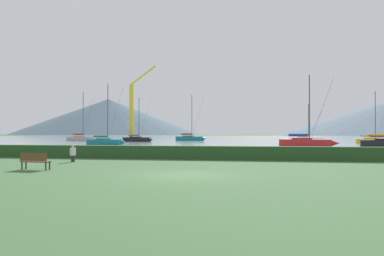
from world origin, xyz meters
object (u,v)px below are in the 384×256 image
(sailboat_slip_5, at_px, (306,142))
(person_seated_viewer, at_px, (73,152))
(sailboat_slip_4, at_px, (373,140))
(sailboat_slip_9, at_px, (190,138))
(sailboat_slip_3, at_px, (81,138))
(sailboat_slip_8, at_px, (137,139))
(sailboat_slip_7, at_px, (306,139))
(park_bench_near_path, at_px, (35,160))
(sailboat_slip_1, at_px, (105,141))
(dock_crane, at_px, (132,116))

(sailboat_slip_5, relative_size, person_seated_viewer, 8.45)
(sailboat_slip_4, height_order, sailboat_slip_9, sailboat_slip_9)
(sailboat_slip_3, xyz_separation_m, sailboat_slip_8, (16.01, -3.96, -0.08))
(sailboat_slip_3, distance_m, person_seated_viewer, 70.46)
(sailboat_slip_9, bearing_deg, sailboat_slip_7, -7.62)
(sailboat_slip_3, height_order, park_bench_near_path, sailboat_slip_3)
(sailboat_slip_7, height_order, sailboat_slip_8, sailboat_slip_8)
(sailboat_slip_3, xyz_separation_m, sailboat_slip_5, (50.76, -31.14, -0.01))
(sailboat_slip_1, xyz_separation_m, sailboat_slip_8, (-1.69, 22.79, 0.03))
(sailboat_slip_3, relative_size, person_seated_viewer, 9.91)
(sailboat_slip_7, bearing_deg, sailboat_slip_5, -84.81)
(sailboat_slip_5, relative_size, park_bench_near_path, 6.04)
(sailboat_slip_3, height_order, person_seated_viewer, sailboat_slip_3)
(sailboat_slip_4, distance_m, sailboat_slip_9, 44.72)
(sailboat_slip_1, bearing_deg, park_bench_near_path, -73.62)
(sailboat_slip_5, height_order, sailboat_slip_8, sailboat_slip_5)
(park_bench_near_path, bearing_deg, sailboat_slip_9, 99.42)
(sailboat_slip_1, xyz_separation_m, sailboat_slip_4, (48.35, 16.26, 0.00))
(sailboat_slip_4, bearing_deg, sailboat_slip_3, -179.49)
(sailboat_slip_9, relative_size, dock_crane, 0.66)
(sailboat_slip_5, distance_m, person_seated_viewer, 37.99)
(sailboat_slip_4, distance_m, park_bench_near_path, 68.01)
(sailboat_slip_8, distance_m, park_bench_near_path, 66.81)
(sailboat_slip_7, bearing_deg, sailboat_slip_8, -162.79)
(dock_crane, bearing_deg, sailboat_slip_8, -52.61)
(sailboat_slip_1, distance_m, sailboat_slip_8, 22.86)
(sailboat_slip_4, height_order, sailboat_slip_8, sailboat_slip_8)
(sailboat_slip_8, relative_size, person_seated_viewer, 8.26)
(sailboat_slip_3, height_order, dock_crane, dock_crane)
(sailboat_slip_5, distance_m, dock_crane, 47.93)
(sailboat_slip_4, xyz_separation_m, sailboat_slip_8, (-50.03, 6.53, 0.03))
(sailboat_slip_3, height_order, sailboat_slip_4, sailboat_slip_3)
(sailboat_slip_5, xyz_separation_m, person_seated_viewer, (-20.05, -32.27, -0.01))
(sailboat_slip_8, relative_size, sailboat_slip_9, 0.84)
(sailboat_slip_4, xyz_separation_m, park_bench_near_path, (-34.69, -58.49, -0.06))
(sailboat_slip_3, relative_size, sailboat_slip_5, 1.17)
(park_bench_near_path, bearing_deg, sailboat_slip_1, 113.61)
(sailboat_slip_7, bearing_deg, sailboat_slip_1, -132.40)
(sailboat_slip_3, bearing_deg, person_seated_viewer, -53.59)
(sailboat_slip_7, bearing_deg, park_bench_near_path, -96.27)
(sailboat_slip_3, bearing_deg, park_bench_near_path, -54.99)
(sailboat_slip_8, xyz_separation_m, dock_crane, (-2.18, 2.85, 5.64))
(sailboat_slip_1, distance_m, sailboat_slip_7, 45.17)
(sailboat_slip_9, bearing_deg, person_seated_viewer, -73.50)
(sailboat_slip_9, distance_m, dock_crane, 17.43)
(sailboat_slip_4, xyz_separation_m, sailboat_slip_5, (-15.28, -20.65, 0.10))
(sailboat_slip_4, relative_size, person_seated_viewer, 8.11)
(sailboat_slip_5, bearing_deg, park_bench_near_path, -103.35)
(person_seated_viewer, bearing_deg, sailboat_slip_3, 129.66)
(sailboat_slip_1, relative_size, sailboat_slip_7, 1.25)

